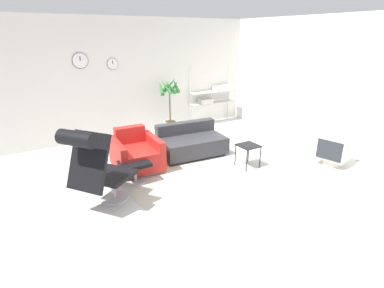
# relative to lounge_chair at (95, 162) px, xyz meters

# --- Properties ---
(ground_plane) EXTENTS (12.00, 12.00, 0.00)m
(ground_plane) POSITION_rel_lounge_chair_xyz_m (1.71, 0.23, -0.74)
(ground_plane) COLOR silver
(wall_back) EXTENTS (12.00, 0.09, 2.80)m
(wall_back) POSITION_rel_lounge_chair_xyz_m (1.70, 3.11, 0.66)
(wall_back) COLOR silver
(wall_back) RESTS_ON ground_plane
(wall_right) EXTENTS (0.06, 12.00, 2.80)m
(wall_right) POSITION_rel_lounge_chair_xyz_m (5.00, 0.23, 0.66)
(wall_right) COLOR silver
(wall_right) RESTS_ON ground_plane
(round_rug) EXTENTS (1.99, 1.99, 0.01)m
(round_rug) POSITION_rel_lounge_chair_xyz_m (1.50, -0.00, -0.74)
(round_rug) COLOR #BCB29E
(round_rug) RESTS_ON ground_plane
(lounge_chair) EXTENTS (1.12, 1.03, 1.28)m
(lounge_chair) POSITION_rel_lounge_chair_xyz_m (0.00, 0.00, 0.00)
(lounge_chair) COLOR #BCBCC1
(lounge_chair) RESTS_ON ground_plane
(ottoman) EXTENTS (0.49, 0.42, 0.37)m
(ottoman) POSITION_rel_lounge_chair_xyz_m (0.76, 0.56, -0.47)
(ottoman) COLOR #BCBCC1
(ottoman) RESTS_ON ground_plane
(armchair_red) EXTENTS (0.86, 0.95, 0.74)m
(armchair_red) POSITION_rel_lounge_chair_xyz_m (0.98, 1.07, -0.46)
(armchair_red) COLOR silver
(armchair_red) RESTS_ON ground_plane
(couch_low) EXTENTS (1.40, 0.94, 0.63)m
(couch_low) POSITION_rel_lounge_chair_xyz_m (2.24, 1.18, -0.50)
(couch_low) COLOR black
(couch_low) RESTS_ON ground_plane
(side_table) EXTENTS (0.37, 0.37, 0.44)m
(side_table) POSITION_rel_lounge_chair_xyz_m (2.84, 0.05, -0.36)
(side_table) COLOR black
(side_table) RESTS_ON ground_plane
(crt_television) EXTENTS (0.61, 0.63, 0.58)m
(crt_television) POSITION_rel_lounge_chair_xyz_m (4.34, -0.72, -0.43)
(crt_television) COLOR beige
(crt_television) RESTS_ON ground_plane
(potted_plant) EXTENTS (0.61, 0.60, 1.43)m
(potted_plant) POSITION_rel_lounge_chair_xyz_m (2.52, 2.71, -0.07)
(potted_plant) COLOR silver
(potted_plant) RESTS_ON ground_plane
(shelf_unit) EXTENTS (1.32, 0.28, 1.64)m
(shelf_unit) POSITION_rel_lounge_chair_xyz_m (4.02, 2.90, 0.07)
(shelf_unit) COLOR #BCBCC1
(shelf_unit) RESTS_ON ground_plane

